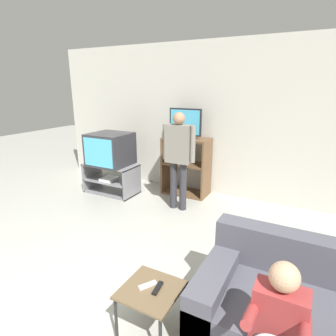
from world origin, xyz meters
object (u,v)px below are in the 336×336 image
at_px(snack_table, 151,295).
at_px(remote_control_black, 158,288).
at_px(television_flat, 185,124).
at_px(television_main, 110,149).
at_px(tv_stand, 111,179).
at_px(person_standing_adult, 179,153).
at_px(couch, 311,322).
at_px(remote_control_white, 148,285).
at_px(media_shelf, 186,166).
at_px(person_seated_child, 276,332).

xyz_separation_m(snack_table, remote_control_black, (0.05, 0.02, 0.06)).
bearing_deg(television_flat, television_main, -152.72).
bearing_deg(tv_stand, person_standing_adult, -2.40).
height_order(snack_table, remote_control_black, remote_control_black).
xyz_separation_m(television_flat, couch, (2.14, -2.47, -0.98)).
height_order(snack_table, couch, couch).
distance_m(remote_control_white, couch, 1.20).
distance_m(media_shelf, television_flat, 0.73).
xyz_separation_m(snack_table, person_seated_child, (0.89, -0.12, 0.21)).
height_order(media_shelf, remote_control_white, media_shelf).
height_order(remote_control_black, person_standing_adult, person_standing_adult).
bearing_deg(media_shelf, person_standing_adult, -75.64).
bearing_deg(snack_table, person_standing_adult, 111.11).
xyz_separation_m(television_main, media_shelf, (1.20, 0.59, -0.29)).
distance_m(snack_table, person_standing_adult, 2.43).
xyz_separation_m(television_flat, snack_table, (1.05, -2.87, -0.89)).
bearing_deg(remote_control_black, television_flat, 104.11).
xyz_separation_m(tv_stand, media_shelf, (1.21, 0.59, 0.26)).
bearing_deg(person_seated_child, television_main, 142.49).
bearing_deg(person_seated_child, remote_control_white, 172.00).
bearing_deg(tv_stand, remote_control_white, -45.77).
height_order(tv_stand, media_shelf, media_shelf).
height_order(tv_stand, couch, couch).
bearing_deg(media_shelf, television_flat, 159.62).
distance_m(media_shelf, person_seated_child, 3.54).
height_order(television_flat, remote_control_white, television_flat).
height_order(couch, person_seated_child, person_seated_child).
distance_m(media_shelf, couch, 3.25).
xyz_separation_m(person_standing_adult, person_seated_child, (1.75, -2.33, -0.34)).
bearing_deg(media_shelf, remote_control_black, -69.37).
distance_m(television_main, media_shelf, 1.36).
bearing_deg(remote_control_white, television_main, 166.34).
bearing_deg(media_shelf, tv_stand, -153.96).
relative_size(tv_stand, remote_control_white, 6.53).
bearing_deg(snack_table, couch, 19.96).
xyz_separation_m(media_shelf, couch, (2.11, -2.46, -0.25)).
distance_m(media_shelf, person_standing_adult, 0.78).
xyz_separation_m(tv_stand, remote_control_black, (2.28, -2.24, 0.17)).
height_order(television_main, remote_control_white, television_main).
bearing_deg(remote_control_white, person_standing_adult, 142.73).
relative_size(tv_stand, television_main, 1.39).
distance_m(television_main, person_seated_child, 3.93).
height_order(television_flat, snack_table, television_flat).
height_order(media_shelf, television_flat, television_flat).
bearing_deg(tv_stand, remote_control_black, -44.56).
xyz_separation_m(television_flat, person_standing_adult, (0.20, -0.66, -0.34)).
distance_m(remote_control_white, person_seated_child, 0.95).
distance_m(remote_control_black, couch, 1.12).
bearing_deg(media_shelf, snack_table, -70.38).
height_order(media_shelf, person_seated_child, media_shelf).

